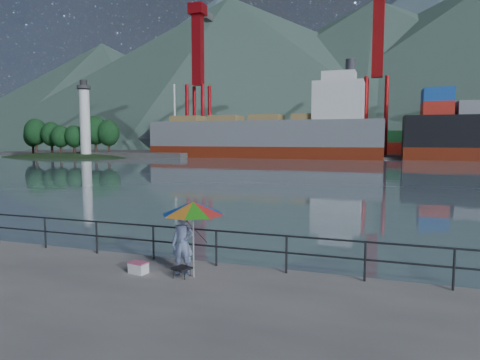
% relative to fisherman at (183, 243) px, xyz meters
% --- Properties ---
extents(harbor_water, '(500.00, 280.00, 0.00)m').
position_rel_fisherman_xyz_m(harbor_water, '(-2.42, 129.21, -0.81)').
color(harbor_water, slate).
rests_on(harbor_water, ground).
extents(far_dock, '(200.00, 40.00, 0.40)m').
position_rel_fisherman_xyz_m(far_dock, '(7.58, 92.21, -0.81)').
color(far_dock, '#514F4C').
rests_on(far_dock, ground).
extents(guardrail, '(22.00, 0.06, 1.03)m').
position_rel_fisherman_xyz_m(guardrail, '(-2.42, 0.91, -0.29)').
color(guardrail, '#2D3033').
rests_on(guardrail, ground).
extents(mountains, '(600.00, 332.80, 80.00)m').
position_rel_fisherman_xyz_m(mountains, '(36.40, 206.96, 34.74)').
color(mountains, '#385147').
rests_on(mountains, ground).
extents(lighthouse_islet, '(48.00, 26.40, 19.20)m').
position_rel_fisherman_xyz_m(lighthouse_islet, '(-57.39, 61.21, -0.55)').
color(lighthouse_islet, '#263F1E').
rests_on(lighthouse_islet, ground).
extents(fisherman, '(0.64, 0.47, 1.62)m').
position_rel_fisherman_xyz_m(fisherman, '(0.00, 0.00, 0.00)').
color(fisherman, '#2E549B').
rests_on(fisherman, ground).
extents(beach_umbrella, '(1.87, 1.87, 1.97)m').
position_rel_fisherman_xyz_m(beach_umbrella, '(0.40, -0.19, 0.99)').
color(beach_umbrella, white).
rests_on(beach_umbrella, ground).
extents(folding_stool, '(0.52, 0.52, 0.27)m').
position_rel_fisherman_xyz_m(folding_stool, '(0.12, -0.31, -0.67)').
color(folding_stool, black).
rests_on(folding_stool, ground).
extents(cooler_bag, '(0.51, 0.39, 0.27)m').
position_rel_fisherman_xyz_m(cooler_bag, '(-1.13, -0.37, -0.68)').
color(cooler_bag, silver).
rests_on(cooler_bag, ground).
extents(fishing_rod, '(0.07, 1.52, 1.07)m').
position_rel_fisherman_xyz_m(fishing_rod, '(-0.18, 1.19, -0.81)').
color(fishing_rod, black).
rests_on(fishing_rod, ground).
extents(bulk_carrier, '(46.13, 7.98, 14.50)m').
position_rel_fisherman_xyz_m(bulk_carrier, '(-16.62, 72.19, 3.40)').
color(bulk_carrier, maroon).
rests_on(bulk_carrier, ground).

